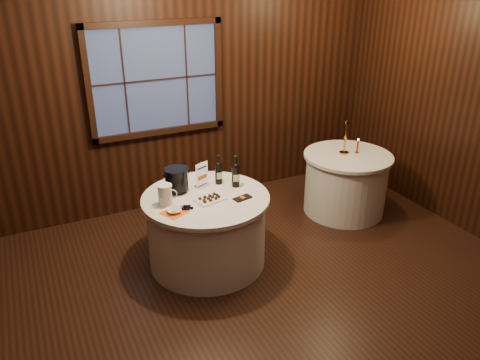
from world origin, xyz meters
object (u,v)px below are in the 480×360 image
ice_bucket (177,180)px  grape_bunch (187,207)px  cracker_bowl (174,211)px  brass_candlestick (345,142)px  port_bottle_left (219,171)px  main_table (207,230)px  red_candle (357,147)px  chocolate_plate (210,199)px  sign_stand (202,178)px  port_bottle_right (236,173)px  glass_pitcher (165,195)px  chocolate_box (243,198)px  side_table (345,183)px

ice_bucket → grape_bunch: bearing=-96.0°
cracker_bowl → brass_candlestick: 2.43m
ice_bucket → brass_candlestick: bearing=3.3°
port_bottle_left → brass_candlestick: 1.73m
main_table → red_candle: size_ratio=6.82×
chocolate_plate → grape_bunch: size_ratio=1.76×
sign_stand → ice_bucket: bearing=159.7°
sign_stand → chocolate_plate: (-0.05, -0.34, -0.08)m
port_bottle_left → port_bottle_right: bearing=-36.0°
glass_pitcher → chocolate_plate: bearing=5.8°
chocolate_box → ice_bucket: bearing=128.4°
port_bottle_left → chocolate_plate: bearing=-114.0°
brass_candlestick → red_candle: bearing=-19.7°
side_table → brass_candlestick: 0.54m
side_table → glass_pitcher: bearing=-173.1°
port_bottle_left → brass_candlestick: bearing=15.8°
grape_bunch → red_candle: bearing=10.8°
grape_bunch → cracker_bowl: (-0.13, -0.03, -0.00)m
port_bottle_right → chocolate_plate: port_bottle_right is taller
glass_pitcher → red_candle: glass_pitcher is taller
port_bottle_right → sign_stand: bearing=171.6°
cracker_bowl → brass_candlestick: size_ratio=0.32×
sign_stand → ice_bucket: 0.28m
main_table → port_bottle_right: 0.65m
ice_bucket → port_bottle_left: bearing=-0.2°
side_table → main_table: bearing=-171.5°
main_table → port_bottle_left: port_bottle_left is taller
ice_bucket → red_candle: ice_bucket is taller
cracker_bowl → grape_bunch: bearing=12.2°
port_bottle_right → brass_candlestick: 1.62m
main_table → chocolate_box: (0.31, -0.21, 0.39)m
grape_bunch → brass_candlestick: 2.29m
chocolate_box → red_candle: (1.82, 0.50, 0.07)m
ice_bucket → chocolate_plate: ice_bucket is taller
brass_candlestick → red_candle: size_ratio=2.24×
ice_bucket → main_table: bearing=-46.1°
chocolate_box → glass_pitcher: 0.75m
port_bottle_left → brass_candlestick: size_ratio=0.76×
cracker_bowl → red_candle: size_ratio=0.72×
cracker_bowl → main_table: bearing=25.9°
port_bottle_right → cracker_bowl: size_ratio=2.50×
sign_stand → chocolate_plate: bearing=-121.6°
sign_stand → grape_bunch: bearing=-151.6°
chocolate_box → grape_bunch: 0.57m
port_bottle_right → cracker_bowl: port_bottle_right is taller
main_table → side_table: size_ratio=1.19×
grape_bunch → glass_pitcher: bearing=131.4°
main_table → chocolate_plate: chocolate_plate is taller
port_bottle_right → red_candle: port_bottle_right is taller
chocolate_box → cracker_bowl: (-0.70, 0.02, 0.01)m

